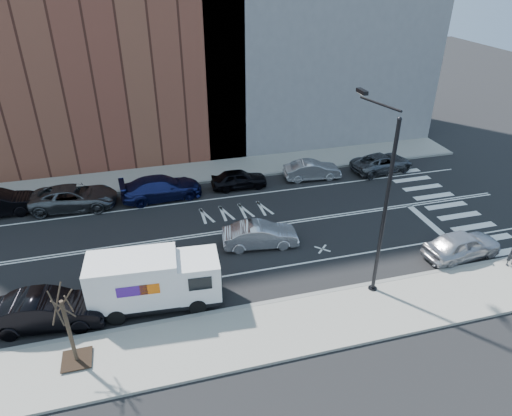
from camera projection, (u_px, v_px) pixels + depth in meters
ground at (209, 234)px, 27.57m from camera, size 120.00×120.00×0.00m
sidewalk_near at (244, 336)px, 20.13m from camera, size 44.00×3.60×0.15m
sidewalk_far at (189, 173)px, 34.93m from camera, size 44.00×3.60×0.15m
curb_near at (235, 309)px, 21.64m from camera, size 44.00×0.25×0.17m
curb_far at (192, 183)px, 33.41m from camera, size 44.00×0.25×0.17m
crosswalk at (440, 201)px, 31.21m from camera, size 3.00×14.00×0.01m
road_markings at (209, 234)px, 27.56m from camera, size 40.00×8.60×0.01m
bldg_brick at (57, 12)px, 33.46m from camera, size 26.00×10.00×22.00m
streetlight at (381, 198)px, 20.86m from camera, size 0.44×4.02×9.34m
street_tree at (71, 338)px, 18.20m from camera, size 1.20×1.20×3.75m
fedex_van at (153, 280)px, 21.32m from camera, size 6.29×2.55×2.81m
far_parked_c at (74, 197)px, 30.04m from camera, size 5.72×3.02×1.53m
far_parked_d at (161, 188)px, 31.20m from camera, size 5.61×2.59×1.59m
far_parked_e at (239, 179)px, 32.66m from camera, size 4.01×1.68×1.36m
far_parked_f at (312, 170)px, 33.95m from camera, size 4.30×1.80×1.38m
far_parked_g at (382, 163)px, 35.17m from camera, size 5.15×2.90×1.36m
driving_sedan at (260, 235)px, 26.14m from camera, size 4.46×2.00×1.42m
near_parked_rear_a at (48, 311)px, 20.47m from camera, size 5.21×2.28×1.66m
near_parked_front at (462, 245)px, 25.17m from camera, size 4.67×2.28×1.54m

